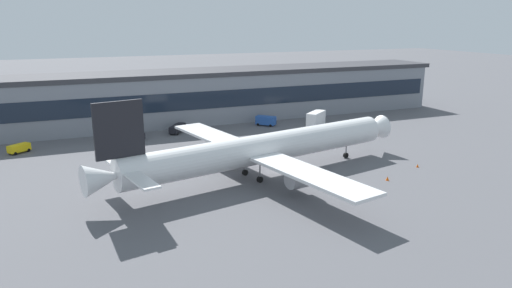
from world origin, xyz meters
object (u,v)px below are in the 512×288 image
follow_me_car (19,148)px  traffic_cone_1 (418,166)px  airliner (260,149)px  traffic_cone_0 (387,178)px  belt_loader (177,128)px  crew_van (265,120)px  pushback_tractor (134,136)px  catering_truck (316,119)px

follow_me_car → traffic_cone_1: bearing=-29.8°
airliner → traffic_cone_0: 22.84m
traffic_cone_1 → belt_loader: bearing=127.9°
crew_van → follow_me_car: 58.90m
airliner → follow_me_car: bearing=140.1°
pushback_tractor → belt_loader: bearing=19.7°
catering_truck → pushback_tractor: size_ratio=1.36×
belt_loader → pushback_tractor: 11.93m
follow_me_car → traffic_cone_0: (60.60, -44.41, -0.72)m
pushback_tractor → traffic_cone_0: size_ratio=7.25×
traffic_cone_0 → traffic_cone_1: 10.86m
crew_van → traffic_cone_1: (11.96, -44.61, -1.14)m
traffic_cone_0 → traffic_cone_1: (10.12, 3.95, -0.05)m
follow_me_car → traffic_cone_1: follow_me_car is taller
crew_van → follow_me_car: bearing=-176.0°
catering_truck → follow_me_car: (-69.79, 3.16, -1.20)m
airliner → pushback_tractor: (-16.83, 35.25, -4.14)m
pushback_tractor → crew_van: bearing=5.0°
pushback_tractor → traffic_cone_1: pushback_tractor is taller
pushback_tractor → traffic_cone_1: 62.58m
crew_van → traffic_cone_0: bearing=-87.8°
crew_van → follow_me_car: crew_van is taller
crew_van → traffic_cone_1: size_ratio=8.33×
airliner → traffic_cone_1: airliner is taller
crew_van → traffic_cone_1: bearing=-75.0°
airliner → catering_truck: bearing=46.9°
follow_me_car → pushback_tractor: (23.95, 1.12, -0.04)m
catering_truck → crew_van: catering_truck is taller
catering_truck → pushback_tractor: 46.05m
traffic_cone_0 → traffic_cone_1: traffic_cone_0 is taller
follow_me_car → traffic_cone_1: 81.48m
follow_me_car → belt_loader: (35.19, 5.15, 0.06)m
pushback_tractor → traffic_cone_0: (36.65, -45.53, -0.68)m
airliner → traffic_cone_0: airliner is taller
follow_me_car → belt_loader: bearing=8.3°
crew_van → belt_loader: 23.59m
airliner → belt_loader: (-5.60, 39.28, -4.03)m
traffic_cone_1 → pushback_tractor: bearing=138.4°
catering_truck → belt_loader: 35.61m
traffic_cone_0 → traffic_cone_1: bearing=21.3°
airliner → traffic_cone_1: (29.93, -6.33, -4.87)m
airliner → traffic_cone_1: 30.98m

